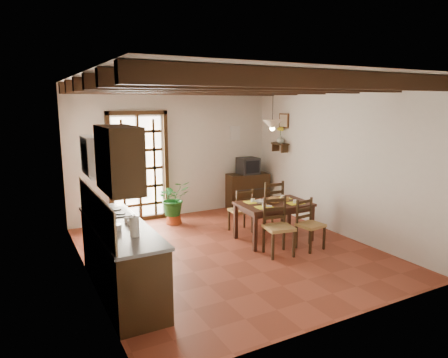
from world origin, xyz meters
TOP-DOWN VIEW (x-y plane):
  - ground_plane at (0.00, 0.00)m, footprint 5.00×5.00m
  - room_shell at (0.00, 0.00)m, footprint 4.52×5.02m
  - ceiling_beams at (0.00, 0.00)m, footprint 4.50×4.34m
  - french_door at (-0.80, 2.45)m, footprint 1.26×0.11m
  - kitchen_counter at (-1.96, -0.60)m, footprint 0.64×2.25m
  - upper_cabinet at (-2.08, -1.30)m, footprint 0.35×0.80m
  - range_hood at (-2.05, -0.05)m, footprint 0.38×0.60m
  - counter_items at (-1.95, -0.51)m, footprint 0.50×1.43m
  - dining_table at (0.96, 0.13)m, footprint 1.30×0.87m
  - chair_near_left at (0.62, -0.50)m, footprint 0.49×0.47m
  - chair_near_right at (1.25, -0.53)m, footprint 0.43×0.42m
  - chair_far_left at (0.68, 0.79)m, footprint 0.40×0.38m
  - chair_far_right at (1.31, 0.76)m, footprint 0.47×0.45m
  - table_setting at (0.96, 0.13)m, footprint 0.92×0.62m
  - table_bowl at (0.74, 0.19)m, footprint 0.29×0.29m
  - sideboard at (1.70, 2.23)m, footprint 1.01×0.56m
  - crt_tv at (1.70, 2.22)m, footprint 0.44×0.41m
  - fuse_box at (1.50, 2.48)m, footprint 0.25×0.03m
  - plant_pot at (-0.27, 1.90)m, footprint 0.33×0.33m
  - potted_plant at (-0.27, 1.90)m, footprint 1.76×1.55m
  - wall_shelf at (2.14, 1.60)m, footprint 0.20×0.42m
  - shelf_vase at (2.14, 1.60)m, footprint 0.15×0.15m
  - shelf_flowers at (2.14, 1.60)m, footprint 0.14×0.14m
  - framed_picture at (2.22, 1.60)m, footprint 0.03×0.32m
  - pendant_lamp at (0.96, 0.23)m, footprint 0.36×0.36m

SIDE VIEW (x-z plane):
  - ground_plane at x=0.00m, z-range 0.00..0.00m
  - plant_pot at x=-0.27m, z-range 0.01..0.21m
  - chair_near_right at x=1.25m, z-range -0.16..0.69m
  - chair_far_left at x=0.68m, z-range -0.16..0.69m
  - chair_near_left at x=0.62m, z-range -0.17..0.76m
  - chair_far_right at x=1.31m, z-range -0.18..0.78m
  - sideboard at x=1.70m, z-range 0.00..0.82m
  - kitchen_counter at x=-1.96m, z-range -0.22..1.16m
  - potted_plant at x=-0.27m, z-range -0.35..1.49m
  - dining_table at x=0.96m, z-range 0.26..0.94m
  - table_setting at x=0.96m, z-range 0.61..0.70m
  - table_bowl at x=0.74m, z-range 0.69..0.74m
  - counter_items at x=-1.95m, z-range 0.83..1.08m
  - crt_tv at x=1.70m, z-range 0.82..1.19m
  - french_door at x=-0.80m, z-range 0.02..2.34m
  - wall_shelf at x=2.14m, z-range 1.41..1.61m
  - shelf_vase at x=2.14m, z-range 1.57..1.73m
  - range_hood at x=-2.05m, z-range 1.46..2.00m
  - fuse_box at x=1.50m, z-range 1.59..1.91m
  - room_shell at x=0.00m, z-range 0.41..3.22m
  - upper_cabinet at x=-2.08m, z-range 1.50..2.20m
  - shelf_flowers at x=2.14m, z-range 1.68..2.04m
  - framed_picture at x=2.22m, z-range 1.89..2.21m
  - pendant_lamp at x=0.96m, z-range 1.66..2.50m
  - ceiling_beams at x=0.00m, z-range 2.59..2.79m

